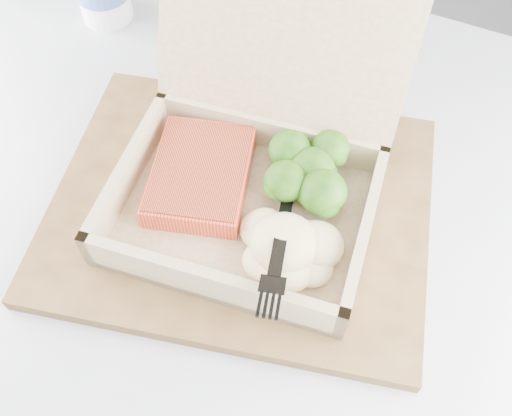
% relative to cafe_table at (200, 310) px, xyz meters
% --- Properties ---
extents(cafe_table, '(0.98, 0.98, 0.76)m').
position_rel_cafe_table_xyz_m(cafe_table, '(0.00, 0.00, 0.00)').
color(cafe_table, black).
rests_on(cafe_table, floor).
extents(serving_tray, '(0.41, 0.34, 0.02)m').
position_rel_cafe_table_xyz_m(serving_tray, '(0.05, 0.04, 0.20)').
color(serving_tray, brown).
rests_on(serving_tray, cafe_table).
extents(takeout_container, '(0.25, 0.27, 0.22)m').
position_rel_cafe_table_xyz_m(takeout_container, '(0.05, 0.07, 0.27)').
color(takeout_container, tan).
rests_on(takeout_container, serving_tray).
extents(salmon_fillet, '(0.11, 0.14, 0.03)m').
position_rel_cafe_table_xyz_m(salmon_fillet, '(0.00, 0.05, 0.24)').
color(salmon_fillet, '#FF5131').
rests_on(salmon_fillet, takeout_container).
extents(broccoli_pile, '(0.11, 0.11, 0.04)m').
position_rel_cafe_table_xyz_m(broccoli_pile, '(0.11, 0.08, 0.24)').
color(broccoli_pile, '#3F7F1C').
rests_on(broccoli_pile, takeout_container).
extents(mashed_potatoes, '(0.10, 0.09, 0.04)m').
position_rel_cafe_table_xyz_m(mashed_potatoes, '(0.11, -0.01, 0.24)').
color(mashed_potatoes, beige).
rests_on(mashed_potatoes, takeout_container).
extents(plastic_fork, '(0.04, 0.15, 0.04)m').
position_rel_cafe_table_xyz_m(plastic_fork, '(0.10, 0.01, 0.25)').
color(plastic_fork, black).
rests_on(plastic_fork, mashed_potatoes).
extents(receipt, '(0.08, 0.14, 0.00)m').
position_rel_cafe_table_xyz_m(receipt, '(0.11, 0.26, 0.20)').
color(receipt, white).
rests_on(receipt, cafe_table).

